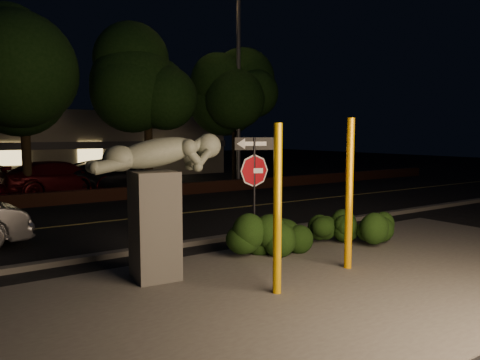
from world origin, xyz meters
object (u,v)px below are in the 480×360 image
object	(u,v)px
yellow_pole_left	(277,210)
parked_car_darkred	(61,178)
parked_car_dark	(114,175)
sculpture	(157,190)
yellow_pole_right	(349,194)
streetlight	(234,63)
signpost	(254,171)

from	to	relation	value
yellow_pole_left	parked_car_darkred	bearing A→B (deg)	89.61
parked_car_dark	sculpture	bearing A→B (deg)	164.84
yellow_pole_right	streetlight	xyz separation A→B (m)	(5.94, 13.07, 4.60)
sculpture	parked_car_darkred	xyz separation A→B (m)	(1.40, 13.15, -0.90)
yellow_pole_left	sculpture	xyz separation A→B (m)	(-1.30, 1.87, 0.23)
streetlight	sculpture	bearing A→B (deg)	-111.74
streetlight	parked_car_darkred	distance (m)	9.68
signpost	streetlight	xyz separation A→B (m)	(6.69, 10.95, 4.25)
parked_car_dark	yellow_pole_right	bearing A→B (deg)	178.99
parked_car_darkred	parked_car_dark	world-z (taller)	parked_car_darkred
yellow_pole_right	parked_car_darkred	distance (m)	14.81
streetlight	parked_car_darkred	size ratio (longest dim) A/B	1.99
yellow_pole_left	signpost	bearing A→B (deg)	61.91
sculpture	streetlight	bearing A→B (deg)	56.81
yellow_pole_left	yellow_pole_right	distance (m)	2.11
yellow_pole_left	yellow_pole_right	world-z (taller)	yellow_pole_right
sculpture	parked_car_darkred	world-z (taller)	sculpture
parked_car_darkred	yellow_pole_right	bearing A→B (deg)	179.81
yellow_pole_right	streetlight	size ratio (longest dim) A/B	0.29
yellow_pole_right	sculpture	distance (m)	3.70
sculpture	parked_car_darkred	distance (m)	13.26
signpost	parked_car_dark	world-z (taller)	signpost
streetlight	parked_car_darkred	world-z (taller)	streetlight
yellow_pole_left	streetlight	world-z (taller)	streetlight
signpost	yellow_pole_right	bearing A→B (deg)	-46.57
parked_car_darkred	streetlight	bearing A→B (deg)	-109.20
yellow_pole_left	sculpture	size ratio (longest dim) A/B	1.06
yellow_pole_left	parked_car_dark	bearing A→B (deg)	80.53
signpost	streetlight	distance (m)	13.52
yellow_pole_left	parked_car_dark	world-z (taller)	yellow_pole_left
parked_car_darkred	parked_car_dark	xyz separation A→B (m)	(2.46, 0.33, -0.01)
yellow_pole_left	parked_car_darkred	xyz separation A→B (m)	(0.10, 15.02, -0.67)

